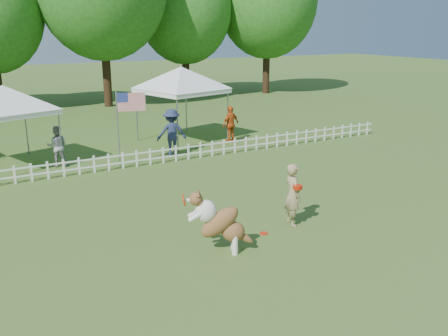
% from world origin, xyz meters
% --- Properties ---
extents(ground, '(120.00, 120.00, 0.00)m').
position_xyz_m(ground, '(0.00, 0.00, 0.00)').
color(ground, '#305E1D').
rests_on(ground, ground).
extents(picket_fence, '(22.00, 0.08, 0.60)m').
position_xyz_m(picket_fence, '(0.00, 7.00, 0.30)').
color(picket_fence, white).
rests_on(picket_fence, ground).
extents(handler, '(0.48, 0.63, 1.57)m').
position_xyz_m(handler, '(1.27, 0.06, 0.78)').
color(handler, '#9E8A5E').
rests_on(handler, ground).
extents(dog, '(1.44, 0.97, 1.42)m').
position_xyz_m(dog, '(-1.04, -0.47, 0.71)').
color(dog, brown).
rests_on(dog, ground).
extents(frisbee_on_turf, '(0.22, 0.22, 0.02)m').
position_xyz_m(frisbee_on_turf, '(0.35, -0.09, 0.01)').
color(frisbee_on_turf, red).
rests_on(frisbee_on_turf, ground).
extents(canopy_tent_left, '(3.41, 3.41, 2.80)m').
position_xyz_m(canopy_tent_left, '(-4.09, 9.06, 1.40)').
color(canopy_tent_left, white).
rests_on(canopy_tent_left, ground).
extents(canopy_tent_right, '(3.64, 3.64, 3.08)m').
position_xyz_m(canopy_tent_right, '(2.90, 9.97, 1.54)').
color(canopy_tent_right, white).
rests_on(canopy_tent_right, ground).
extents(flag_pole, '(1.02, 0.36, 2.67)m').
position_xyz_m(flag_pole, '(-0.82, 7.10, 1.33)').
color(flag_pole, gray).
rests_on(flag_pole, ground).
extents(spectator_a, '(0.83, 0.73, 1.44)m').
position_xyz_m(spectator_a, '(-2.61, 8.44, 0.72)').
color(spectator_a, gray).
rests_on(spectator_a, ground).
extents(spectator_b, '(1.24, 0.85, 1.77)m').
position_xyz_m(spectator_b, '(1.52, 7.96, 0.88)').
color(spectator_b, '#242C4D').
rests_on(spectator_b, ground).
extents(spectator_c, '(0.98, 0.64, 1.56)m').
position_xyz_m(spectator_c, '(4.58, 8.76, 0.78)').
color(spectator_c, '#CE5218').
rests_on(spectator_c, ground).
extents(tree_right, '(6.20, 6.20, 10.40)m').
position_xyz_m(tree_right, '(9.00, 22.50, 5.20)').
color(tree_right, '#265D1A').
rests_on(tree_right, ground).
extents(tree_far_right, '(7.00, 7.00, 11.40)m').
position_xyz_m(tree_far_right, '(15.00, 21.50, 5.70)').
color(tree_far_right, '#265D1A').
rests_on(tree_far_right, ground).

